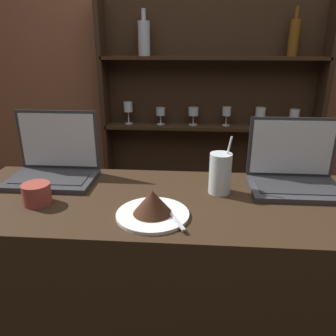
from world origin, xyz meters
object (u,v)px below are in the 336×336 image
Objects in this scene: laptop_near at (54,164)px; water_glass at (220,173)px; laptop_far at (294,172)px; cake_plate at (153,206)px; coffee_cup at (37,194)px.

laptop_near reaches higher than water_glass.
laptop_near reaches higher than laptop_far.
cake_plate is 2.47× the size of coffee_cup.
laptop_near is 1.43× the size of cake_plate.
water_glass reaches higher than cake_plate.
coffee_cup is at bearing -167.71° from water_glass.
cake_plate is 1.09× the size of water_glass.
laptop_near is 1.57× the size of water_glass.
cake_plate is at bearing -8.29° from coffee_cup.
laptop_far is 0.87m from coffee_cup.
laptop_near is 1.01× the size of laptop_far.
laptop_far is at bearing -1.00° from laptop_near.
coffee_cup is at bearing -167.18° from laptop_far.
coffee_cup is (-0.85, -0.19, -0.02)m from laptop_far.
water_glass is (0.61, -0.08, 0.01)m from laptop_near.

